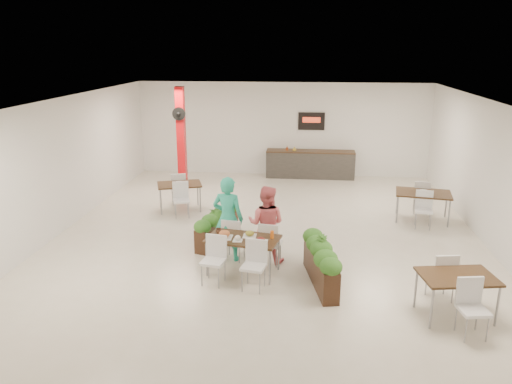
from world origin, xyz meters
TOP-DOWN VIEW (x-y plane):
  - ground at (0.00, 0.00)m, footprint 12.00×12.00m
  - room_shell at (0.00, 0.00)m, footprint 10.10×12.10m
  - red_column at (-3.00, 3.79)m, footprint 0.40×0.41m
  - service_counter at (1.00, 5.65)m, footprint 3.00×0.64m
  - main_table at (-0.32, -2.09)m, footprint 1.53×1.82m
  - diner_man at (-0.71, -1.43)m, footprint 0.73×0.55m
  - diner_woman at (0.09, -1.43)m, footprint 0.90×0.76m
  - planter_left at (-1.11, -0.53)m, footprint 0.82×1.66m
  - planter_right at (1.21, -2.38)m, footprint 0.71×1.87m
  - side_table_a at (-2.56, 1.70)m, footprint 1.36×1.67m
  - side_table_b at (3.90, 1.54)m, footprint 1.49×1.67m
  - side_table_c at (3.42, -3.37)m, footprint 1.32×1.67m

SIDE VIEW (x-z plane):
  - ground at x=0.00m, z-range 0.00..0.00m
  - planter_left at x=-1.11m, z-range 0.04..0.94m
  - service_counter at x=1.00m, z-range -0.61..1.59m
  - planter_right at x=1.21m, z-range 0.00..0.99m
  - side_table_c at x=3.42m, z-range 0.16..1.09m
  - side_table_a at x=-2.56m, z-range 0.17..1.09m
  - main_table at x=-0.32m, z-range 0.17..1.10m
  - side_table_b at x=3.90m, z-range 0.18..1.10m
  - diner_woman at x=0.09m, z-range 0.00..1.64m
  - diner_man at x=-0.71m, z-range 0.00..1.81m
  - red_column at x=-3.00m, z-range 0.04..3.24m
  - room_shell at x=0.00m, z-range 0.40..3.62m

